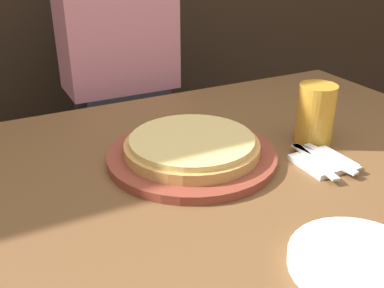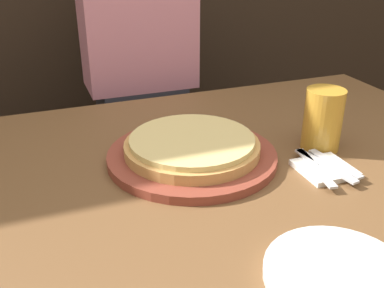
{
  "view_description": "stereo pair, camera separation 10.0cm",
  "coord_description": "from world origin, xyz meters",
  "px_view_note": "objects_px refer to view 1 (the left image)",
  "views": [
    {
      "loc": [
        -0.38,
        -0.71,
        1.21
      ],
      "look_at": [
        0.03,
        0.09,
        0.78
      ],
      "focal_mm": 42.0,
      "sensor_mm": 36.0,
      "label": 1
    },
    {
      "loc": [
        -0.29,
        -0.75,
        1.21
      ],
      "look_at": [
        0.03,
        0.09,
        0.78
      ],
      "focal_mm": 42.0,
      "sensor_mm": 36.0,
      "label": 2
    }
  ],
  "objects_px": {
    "dinner_knife": "(323,159)",
    "diner_person": "(122,102)",
    "spoon": "(332,156)",
    "beer_glass": "(316,112)",
    "pizza_on_board": "(192,150)",
    "dinner_plate": "(361,264)",
    "fork": "(314,161)"
  },
  "relations": [
    {
      "from": "dinner_knife",
      "to": "diner_person",
      "type": "relative_size",
      "value": 0.13
    },
    {
      "from": "dinner_knife",
      "to": "spoon",
      "type": "height_order",
      "value": "same"
    },
    {
      "from": "beer_glass",
      "to": "spoon",
      "type": "relative_size",
      "value": 0.99
    },
    {
      "from": "pizza_on_board",
      "to": "beer_glass",
      "type": "height_order",
      "value": "beer_glass"
    },
    {
      "from": "beer_glass",
      "to": "dinner_knife",
      "type": "bearing_deg",
      "value": -119.66
    },
    {
      "from": "beer_glass",
      "to": "spoon",
      "type": "bearing_deg",
      "value": -107.96
    },
    {
      "from": "pizza_on_board",
      "to": "dinner_plate",
      "type": "xyz_separation_m",
      "value": [
        0.07,
        -0.44,
        -0.02
      ]
    },
    {
      "from": "pizza_on_board",
      "to": "beer_glass",
      "type": "xyz_separation_m",
      "value": [
        0.31,
        -0.05,
        0.06
      ]
    },
    {
      "from": "pizza_on_board",
      "to": "spoon",
      "type": "relative_size",
      "value": 2.59
    },
    {
      "from": "dinner_plate",
      "to": "pizza_on_board",
      "type": "bearing_deg",
      "value": 98.69
    },
    {
      "from": "beer_glass",
      "to": "diner_person",
      "type": "xyz_separation_m",
      "value": [
        -0.26,
        0.68,
        -0.15
      ]
    },
    {
      "from": "dinner_plate",
      "to": "dinner_knife",
      "type": "height_order",
      "value": "dinner_plate"
    },
    {
      "from": "pizza_on_board",
      "to": "dinner_knife",
      "type": "relative_size",
      "value": 2.21
    },
    {
      "from": "spoon",
      "to": "diner_person",
      "type": "relative_size",
      "value": 0.11
    },
    {
      "from": "pizza_on_board",
      "to": "dinner_knife",
      "type": "height_order",
      "value": "pizza_on_board"
    },
    {
      "from": "fork",
      "to": "dinner_knife",
      "type": "bearing_deg",
      "value": 0.0
    },
    {
      "from": "beer_glass",
      "to": "dinner_knife",
      "type": "relative_size",
      "value": 0.84
    },
    {
      "from": "dinner_plate",
      "to": "beer_glass",
      "type": "bearing_deg",
      "value": 58.47
    },
    {
      "from": "dinner_plate",
      "to": "spoon",
      "type": "xyz_separation_m",
      "value": [
        0.21,
        0.29,
        0.01
      ]
    },
    {
      "from": "fork",
      "to": "dinner_knife",
      "type": "xyz_separation_m",
      "value": [
        0.03,
        0.0,
        0.0
      ]
    },
    {
      "from": "spoon",
      "to": "dinner_knife",
      "type": "bearing_deg",
      "value": -180.0
    },
    {
      "from": "pizza_on_board",
      "to": "fork",
      "type": "bearing_deg",
      "value": -33.93
    },
    {
      "from": "dinner_knife",
      "to": "spoon",
      "type": "xyz_separation_m",
      "value": [
        0.03,
        0.0,
        0.0
      ]
    },
    {
      "from": "dinner_knife",
      "to": "diner_person",
      "type": "height_order",
      "value": "diner_person"
    },
    {
      "from": "spoon",
      "to": "dinner_plate",
      "type": "bearing_deg",
      "value": -125.59
    },
    {
      "from": "dinner_plate",
      "to": "fork",
      "type": "xyz_separation_m",
      "value": [
        0.16,
        0.29,
        0.01
      ]
    },
    {
      "from": "pizza_on_board",
      "to": "spoon",
      "type": "bearing_deg",
      "value": -28.79
    },
    {
      "from": "fork",
      "to": "dinner_plate",
      "type": "bearing_deg",
      "value": -118.47
    },
    {
      "from": "beer_glass",
      "to": "dinner_knife",
      "type": "height_order",
      "value": "beer_glass"
    },
    {
      "from": "fork",
      "to": "diner_person",
      "type": "relative_size",
      "value": 0.13
    },
    {
      "from": "dinner_knife",
      "to": "fork",
      "type": "bearing_deg",
      "value": 180.0
    },
    {
      "from": "dinner_plate",
      "to": "dinner_knife",
      "type": "bearing_deg",
      "value": 57.83
    }
  ]
}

